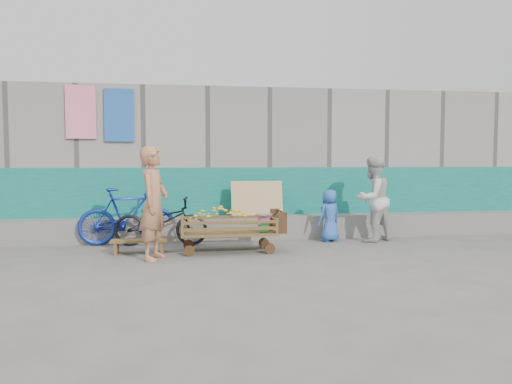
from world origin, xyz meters
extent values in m
plane|color=#5B5853|center=(0.00, 0.00, 0.00)|extent=(80.00, 80.00, 0.00)
cube|color=gray|center=(0.00, 4.10, 1.50)|extent=(12.00, 3.00, 3.00)
cube|color=#106868|center=(0.00, 2.58, 0.70)|extent=(12.00, 0.03, 1.40)
cube|color=slate|center=(0.00, 2.35, 0.23)|extent=(12.00, 0.50, 0.45)
cube|color=tan|center=(0.30, 2.22, 0.80)|extent=(1.00, 0.19, 0.68)
cube|color=pink|center=(-3.00, 2.56, 2.45)|extent=(0.55, 0.03, 1.00)
cube|color=#275FB5|center=(-2.30, 2.56, 2.40)|extent=(0.55, 0.03, 1.00)
cube|color=brown|center=(-0.38, 1.06, 0.33)|extent=(1.59, 0.79, 0.04)
cylinder|color=#372012|center=(-1.04, 0.77, 0.09)|extent=(0.18, 0.05, 0.18)
cube|color=brown|center=(-1.15, 0.69, 0.48)|extent=(0.04, 0.04, 0.25)
cylinder|color=#372012|center=(-1.04, 1.35, 0.09)|extent=(0.18, 0.05, 0.18)
cube|color=brown|center=(-1.15, 1.43, 0.48)|extent=(0.04, 0.04, 0.25)
cylinder|color=#372012|center=(0.28, 0.77, 0.09)|extent=(0.18, 0.05, 0.18)
cube|color=brown|center=(0.39, 0.69, 0.48)|extent=(0.04, 0.04, 0.25)
cylinder|color=#372012|center=(0.28, 1.35, 0.09)|extent=(0.18, 0.05, 0.18)
cube|color=brown|center=(0.39, 1.43, 0.48)|extent=(0.04, 0.04, 0.25)
cube|color=brown|center=(-0.38, 0.69, 0.44)|extent=(1.53, 0.04, 0.04)
cube|color=brown|center=(-0.38, 0.69, 0.55)|extent=(1.53, 0.04, 0.04)
cube|color=brown|center=(-0.38, 1.43, 0.44)|extent=(1.53, 0.04, 0.04)
cube|color=brown|center=(-0.38, 1.43, 0.55)|extent=(1.53, 0.04, 0.04)
cube|color=brown|center=(-1.15, 1.06, 0.44)|extent=(0.04, 0.74, 0.04)
cube|color=brown|center=(-1.15, 1.06, 0.55)|extent=(0.04, 0.74, 0.04)
cube|color=brown|center=(0.39, 1.06, 0.44)|extent=(0.04, 0.74, 0.04)
cube|color=brown|center=(0.39, 1.06, 0.55)|extent=(0.04, 0.74, 0.04)
cylinder|color=#372012|center=(0.55, 1.06, 0.66)|extent=(0.04, 0.71, 0.04)
cube|color=#372012|center=(0.49, 1.39, 0.51)|extent=(0.16, 0.04, 0.35)
cube|color=#372012|center=(0.49, 0.74, 0.51)|extent=(0.16, 0.04, 0.35)
ellipsoid|color=yellow|center=(-0.47, 1.06, 0.55)|extent=(1.15, 0.62, 0.39)
cylinder|color=#CE3C90|center=(0.24, 1.06, 0.47)|extent=(0.21, 0.21, 0.23)
cylinder|color=silver|center=(0.24, 1.06, 0.59)|extent=(0.03, 0.03, 0.05)
cylinder|color=silver|center=(0.24, 1.06, 0.63)|extent=(0.30, 0.30, 0.02)
cube|color=green|center=(0.19, 0.81, 0.46)|extent=(0.14, 0.11, 0.19)
cube|color=brown|center=(-1.86, 1.14, 0.21)|extent=(0.93, 0.28, 0.04)
cube|color=brown|center=(-2.23, 1.14, 0.09)|extent=(0.06, 0.26, 0.19)
cube|color=brown|center=(-1.48, 1.14, 0.09)|extent=(0.06, 0.26, 0.19)
imported|color=#B1714C|center=(-1.58, 0.59, 0.88)|extent=(0.61, 0.75, 1.77)
imported|color=silver|center=(2.44, 1.70, 0.82)|extent=(0.99, 0.91, 1.63)
imported|color=blue|center=(1.63, 1.82, 0.50)|extent=(0.57, 0.49, 0.99)
imported|color=black|center=(-1.52, 1.85, 0.44)|extent=(1.72, 0.74, 0.88)
imported|color=#122B97|center=(-2.13, 2.05, 0.52)|extent=(1.77, 0.67, 1.04)
camera|label=1|loc=(-1.21, -7.27, 1.57)|focal=35.00mm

